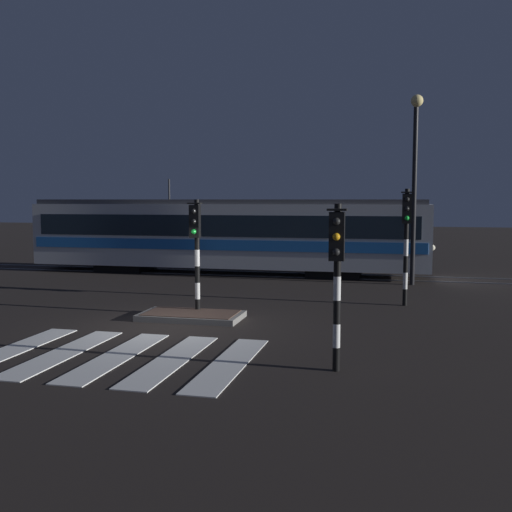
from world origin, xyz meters
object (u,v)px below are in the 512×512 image
traffic_light_median_centre (196,240)px  street_lamp_trackside_right (415,167)px  traffic_light_corner_far_right (406,229)px  traffic_light_corner_near_right (337,262)px  tram (226,234)px

traffic_light_median_centre → street_lamp_trackside_right: (6.01, 7.51, 2.30)m
street_lamp_trackside_right → traffic_light_corner_far_right: bearing=-94.0°
traffic_light_corner_far_right → traffic_light_median_centre: (-5.69, -2.97, -0.21)m
traffic_light_median_centre → traffic_light_corner_far_right: bearing=27.5°
traffic_light_corner_near_right → tram: 15.41m
traffic_light_median_centre → street_lamp_trackside_right: bearing=51.3°
traffic_light_corner_near_right → street_lamp_trackside_right: bearing=82.2°
traffic_light_corner_near_right → tram: tram is taller
traffic_light_median_centre → tram: bearing=101.3°
traffic_light_corner_far_right → traffic_light_median_centre: bearing=-152.5°
street_lamp_trackside_right → tram: 8.59m
traffic_light_median_centre → traffic_light_corner_near_right: 6.33m
tram → traffic_light_corner_near_right: bearing=-66.1°
traffic_light_median_centre → traffic_light_corner_near_right: bearing=-46.7°
traffic_light_median_centre → tram: tram is taller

